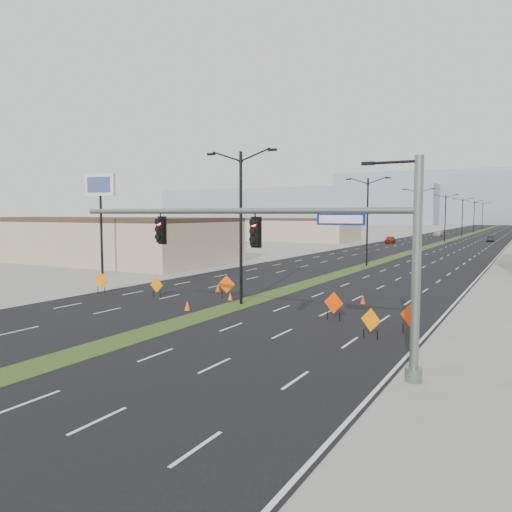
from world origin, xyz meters
The scene contains 29 objects.
ground centered at (0.00, 0.00, 0.00)m, with size 600.00×600.00×0.00m, color gray.
road_surface centered at (0.00, 100.00, 0.00)m, with size 25.00×400.00×0.02m, color black.
median_strip centered at (0.00, 100.00, 0.00)m, with size 2.00×400.00×0.04m, color #314418.
building_sw_near centered at (-35.00, 30.00, 2.50)m, with size 40.00×16.00×5.00m, color tan.
building_sw_far centered at (-32.00, 85.00, 2.25)m, with size 30.00×14.00×4.50m, color tan.
mesa_west centered at (-120.00, 280.00, 11.00)m, with size 180.00×50.00×22.00m, color gray.
mesa_backdrop centered at (-30.00, 320.00, 16.00)m, with size 140.00×50.00×32.00m, color gray.
signal_mast centered at (8.56, 2.00, 4.79)m, with size 16.30×0.60×8.00m.
streetlight_0 centered at (0.00, 12.00, 5.42)m, with size 5.15×0.24×10.02m.
streetlight_1 centered at (0.00, 40.00, 5.42)m, with size 5.15×0.24×10.02m.
streetlight_2 centered at (0.00, 68.00, 5.42)m, with size 5.15×0.24×10.02m.
streetlight_3 centered at (0.00, 96.00, 5.42)m, with size 5.15×0.24×10.02m.
streetlight_4 centered at (0.00, 124.00, 5.42)m, with size 5.15×0.24×10.02m.
streetlight_5 centered at (0.00, 152.00, 5.42)m, with size 5.15×0.24×10.02m.
streetlight_6 centered at (0.00, 180.00, 5.42)m, with size 5.15×0.24×10.02m.
car_left centered at (-8.92, 85.60, 0.73)m, with size 1.71×4.26×1.45m, color maroon.
car_mid centered at (8.53, 101.44, 0.64)m, with size 1.36×3.90×1.29m, color black.
car_far centered at (-5.59, 122.31, 0.68)m, with size 1.92×4.71×1.37m, color #9EA2A7.
construction_sign_0 centered at (-11.50, 10.73, 0.95)m, with size 1.20×0.24×1.61m.
construction_sign_1 centered at (-6.74, 11.47, 0.83)m, with size 1.07×0.14×1.42m.
construction_sign_2 centered at (-2.00, 13.34, 0.98)m, with size 1.22×0.32×1.66m.
construction_sign_3 centered at (7.12, 10.20, 0.96)m, with size 1.21×0.30×1.64m.
construction_sign_4 centered at (10.13, 7.13, 0.88)m, with size 1.07×0.45×1.51m.
construction_sign_5 centered at (11.50, 9.22, 0.87)m, with size 1.04×0.49×1.49m.
cone_0 centered at (-1.48, 13.00, 0.28)m, with size 0.34×0.34×0.56m, color #FF6305.
cone_1 centered at (-1.84, 8.59, 0.30)m, with size 0.36×0.36×0.61m, color #FF5505.
cone_2 centered at (6.98, 16.08, 0.29)m, with size 0.35×0.35×0.58m, color #F62F05.
cone_3 centered at (-4.18, 15.51, 0.33)m, with size 0.39×0.39×0.66m, color #DB4604.
pole_sign_west centered at (-20.58, 19.49, 8.09)m, with size 3.23×0.99×9.89m.
Camera 1 is at (16.79, -15.92, 5.99)m, focal length 35.00 mm.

